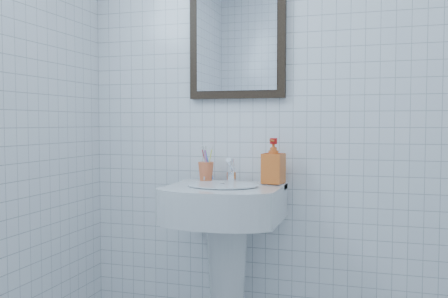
% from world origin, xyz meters
% --- Properties ---
extents(wall_back, '(2.20, 0.02, 2.50)m').
position_xyz_m(wall_back, '(0.00, 1.20, 1.25)').
color(wall_back, white).
rests_on(wall_back, ground).
extents(washbasin, '(0.54, 0.39, 0.83)m').
position_xyz_m(washbasin, '(-0.29, 0.98, 0.56)').
color(washbasin, silver).
rests_on(washbasin, ground).
extents(faucet, '(0.05, 0.11, 0.13)m').
position_xyz_m(faucet, '(-0.29, 1.08, 0.87)').
color(faucet, white).
rests_on(faucet, washbasin).
extents(toothbrush_cup, '(0.08, 0.08, 0.10)m').
position_xyz_m(toothbrush_cup, '(-0.43, 1.10, 0.87)').
color(toothbrush_cup, '#EF6B3D').
rests_on(toothbrush_cup, washbasin).
extents(soap_dispenser, '(0.11, 0.11, 0.22)m').
position_xyz_m(soap_dispenser, '(-0.08, 1.09, 0.93)').
color(soap_dispenser, '#D04414').
rests_on(soap_dispenser, washbasin).
extents(wall_mirror, '(0.50, 0.04, 0.62)m').
position_xyz_m(wall_mirror, '(-0.29, 1.18, 1.55)').
color(wall_mirror, black).
rests_on(wall_mirror, wall_back).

